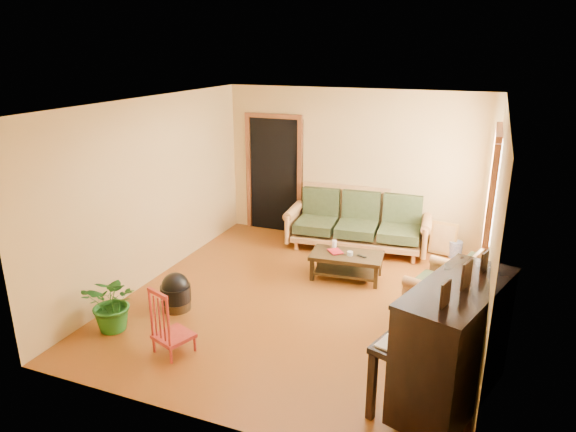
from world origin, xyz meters
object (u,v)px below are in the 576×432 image
at_px(coffee_table, 346,266).
at_px(ceramic_crock, 455,249).
at_px(sofa, 358,221).
at_px(red_chair, 172,320).
at_px(armchair, 442,282).
at_px(potted_plant, 114,302).
at_px(piano, 452,348).
at_px(footstool, 176,296).

height_order(coffee_table, ceramic_crock, coffee_table).
height_order(sofa, red_chair, sofa).
bearing_deg(coffee_table, red_chair, -116.07).
bearing_deg(red_chair, coffee_table, 84.35).
xyz_separation_m(sofa, coffee_table, (0.14, -1.17, -0.30)).
height_order(sofa, armchair, sofa).
bearing_deg(ceramic_crock, sofa, -171.06).
bearing_deg(ceramic_crock, potted_plant, -133.17).
height_order(piano, potted_plant, piano).
relative_size(footstool, red_chair, 0.49).
bearing_deg(armchair, piano, -65.79).
bearing_deg(sofa, ceramic_crock, 4.20).
height_order(sofa, potted_plant, sofa).
xyz_separation_m(sofa, ceramic_crock, (1.57, 0.25, -0.36)).
bearing_deg(potted_plant, red_chair, -8.94).
bearing_deg(red_chair, piano, 23.89).
bearing_deg(red_chair, armchair, 57.57).
relative_size(sofa, piano, 1.62).
bearing_deg(red_chair, ceramic_crock, 76.49).
distance_m(piano, footstool, 3.52).
bearing_deg(footstool, armchair, 20.00).
relative_size(footstool, potted_plant, 0.54).
bearing_deg(footstool, sofa, 60.37).
height_order(piano, ceramic_crock, piano).
bearing_deg(red_chair, footstool, 142.51).
distance_m(red_chair, potted_plant, 0.93).
relative_size(sofa, ceramic_crock, 8.68).
xyz_separation_m(red_chair, potted_plant, (-0.92, 0.14, -0.04)).
bearing_deg(ceramic_crock, piano, -86.67).
bearing_deg(red_chair, sofa, 93.84).
distance_m(coffee_table, red_chair, 2.87).
xyz_separation_m(sofa, piano, (1.79, -3.56, 0.13)).
relative_size(coffee_table, armchair, 1.20).
bearing_deg(ceramic_crock, red_chair, -123.94).
xyz_separation_m(armchair, piano, (0.26, -1.82, 0.19)).
height_order(coffee_table, armchair, armchair).
relative_size(sofa, potted_plant, 3.20).
relative_size(sofa, red_chair, 2.90).
height_order(coffee_table, footstool, coffee_table).
bearing_deg(coffee_table, armchair, -22.35).
height_order(sofa, footstool, sofa).
bearing_deg(piano, coffee_table, 142.51).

